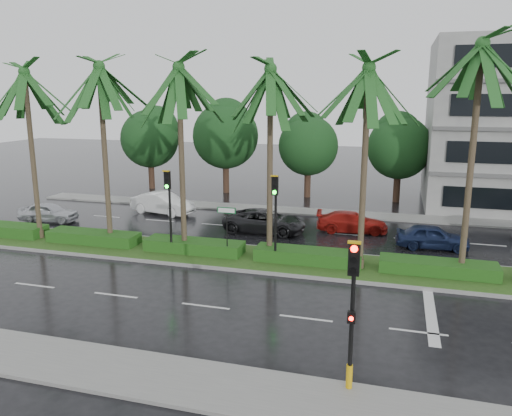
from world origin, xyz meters
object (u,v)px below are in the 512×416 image
(car_darkgrey, at_px, (265,221))
(car_red, at_px, (352,222))
(car_silver, at_px, (48,212))
(signal_near, at_px, (352,310))
(signal_median_left, at_px, (169,200))
(car_blue, at_px, (432,237))
(street_sign, at_px, (227,220))
(car_white, at_px, (163,203))

(car_darkgrey, height_order, car_red, car_darkgrey)
(car_silver, bearing_deg, car_darkgrey, -93.47)
(signal_near, distance_m, signal_median_left, 13.93)
(car_darkgrey, relative_size, car_blue, 1.30)
(signal_median_left, distance_m, car_red, 11.51)
(car_silver, bearing_deg, signal_near, -133.28)
(car_silver, height_order, car_red, car_silver)
(street_sign, bearing_deg, car_red, 52.61)
(car_white, bearing_deg, signal_near, -129.92)
(car_red, height_order, car_blue, car_blue)
(signal_near, bearing_deg, street_sign, 125.34)
(street_sign, xyz_separation_m, car_white, (-7.68, 8.39, -1.37))
(signal_median_left, height_order, street_sign, signal_median_left)
(signal_near, bearing_deg, signal_median_left, 135.91)
(signal_median_left, xyz_separation_m, car_darkgrey, (3.43, 5.86, -2.31))
(car_silver, distance_m, car_red, 19.57)
(street_sign, height_order, car_red, street_sign)
(signal_median_left, bearing_deg, car_blue, 21.76)
(car_white, distance_m, car_darkgrey, 8.55)
(signal_near, distance_m, car_blue, 15.29)
(car_silver, bearing_deg, street_sign, -116.24)
(signal_near, relative_size, street_sign, 1.68)
(signal_near, height_order, car_white, signal_near)
(signal_median_left, height_order, car_silver, signal_median_left)
(signal_near, xyz_separation_m, car_red, (-1.50, 17.07, -1.89))
(car_red, relative_size, car_blue, 1.11)
(signal_median_left, relative_size, car_darkgrey, 0.88)
(signal_median_left, bearing_deg, street_sign, 3.47)
(car_silver, height_order, car_blue, car_blue)
(car_white, distance_m, car_blue, 18.00)
(car_red, bearing_deg, car_white, 78.74)
(car_silver, bearing_deg, signal_median_left, -121.41)
(street_sign, height_order, car_darkgrey, street_sign)
(signal_near, distance_m, car_white, 23.49)
(signal_median_left, distance_m, car_darkgrey, 7.17)
(street_sign, distance_m, car_darkgrey, 5.87)
(car_white, height_order, car_blue, car_white)
(car_red, xyz_separation_m, car_blue, (4.50, -2.19, 0.03))
(street_sign, xyz_separation_m, car_silver, (-13.85, 4.26, -1.48))
(signal_median_left, relative_size, car_white, 0.96)
(signal_near, bearing_deg, car_white, 128.78)
(street_sign, relative_size, car_white, 0.57)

